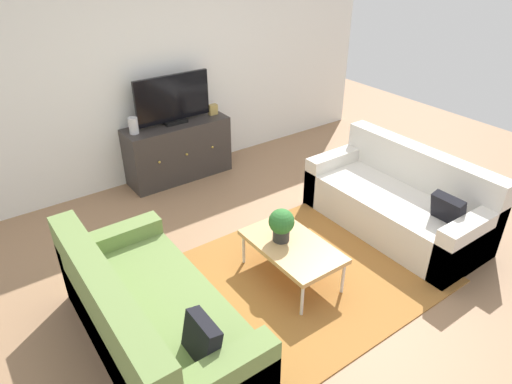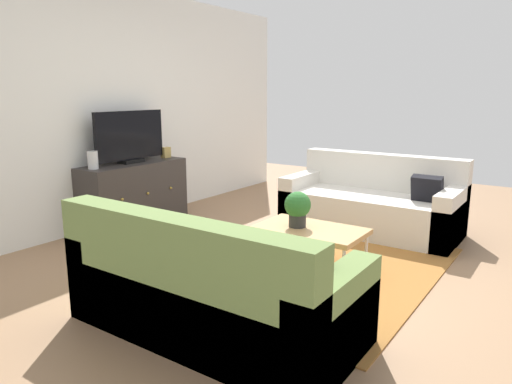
{
  "view_description": "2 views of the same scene",
  "coord_description": "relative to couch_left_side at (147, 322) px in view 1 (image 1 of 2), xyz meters",
  "views": [
    {
      "loc": [
        -2.2,
        -2.54,
        2.8
      ],
      "look_at": [
        0.0,
        0.51,
        0.61
      ],
      "focal_mm": 32.0,
      "sensor_mm": 36.0,
      "label": 1
    },
    {
      "loc": [
        -3.54,
        -1.93,
        1.53
      ],
      "look_at": [
        0.0,
        0.51,
        0.61
      ],
      "focal_mm": 33.12,
      "sensor_mm": 36.0,
      "label": 2
    }
  ],
  "objects": [
    {
      "name": "ground_plane",
      "position": [
        1.44,
        0.1,
        -0.28
      ],
      "size": [
        10.0,
        10.0,
        0.0
      ],
      "primitive_type": "plane",
      "color": "#997251"
    },
    {
      "name": "mantel_clock",
      "position": [
        2.03,
        2.37,
        0.51
      ],
      "size": [
        0.11,
        0.07,
        0.13
      ],
      "primitive_type": "cube",
      "color": "tan",
      "rests_on": "tv_console"
    },
    {
      "name": "glass_vase",
      "position": [
        0.97,
        2.37,
        0.54
      ],
      "size": [
        0.11,
        0.11,
        0.19
      ],
      "primitive_type": "cylinder",
      "color": "silver",
      "rests_on": "tv_console"
    },
    {
      "name": "wall_back",
      "position": [
        1.44,
        2.65,
        1.07
      ],
      "size": [
        6.4,
        0.12,
        2.7
      ],
      "primitive_type": "cube",
      "color": "white",
      "rests_on": "ground_plane"
    },
    {
      "name": "area_rug",
      "position": [
        1.44,
        -0.05,
        -0.27
      ],
      "size": [
        2.5,
        1.9,
        0.01
      ],
      "primitive_type": "cube",
      "color": "#9E662D",
      "rests_on": "ground_plane"
    },
    {
      "name": "couch_right_side",
      "position": [
        2.87,
        0.0,
        0.0
      ],
      "size": [
        0.87,
        1.87,
        0.83
      ],
      "color": "silver",
      "rests_on": "ground_plane"
    },
    {
      "name": "tv_console",
      "position": [
        1.5,
        2.37,
        0.08
      ],
      "size": [
        1.3,
        0.47,
        0.73
      ],
      "color": "#332D2B",
      "rests_on": "ground_plane"
    },
    {
      "name": "potted_plant",
      "position": [
        1.36,
        0.12,
        0.27
      ],
      "size": [
        0.23,
        0.23,
        0.31
      ],
      "color": "#2D2D2D",
      "rests_on": "coffee_table"
    },
    {
      "name": "flat_screen_tv",
      "position": [
        1.5,
        2.39,
        0.74
      ],
      "size": [
        0.95,
        0.16,
        0.59
      ],
      "color": "black",
      "rests_on": "tv_console"
    },
    {
      "name": "couch_left_side",
      "position": [
        0.0,
        0.0,
        0.0
      ],
      "size": [
        0.87,
        1.87,
        0.83
      ],
      "color": "olive",
      "rests_on": "ground_plane"
    },
    {
      "name": "coffee_table",
      "position": [
        1.4,
        0.01,
        0.07
      ],
      "size": [
        0.55,
        0.92,
        0.38
      ],
      "color": "tan",
      "rests_on": "ground_plane"
    }
  ]
}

